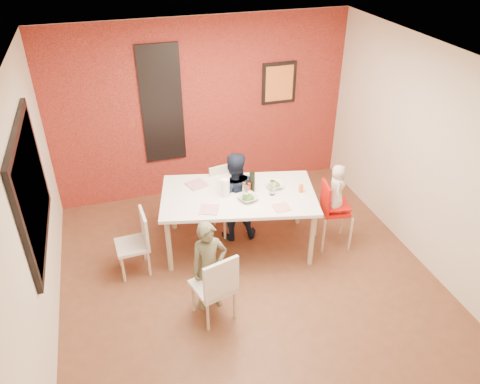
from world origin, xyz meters
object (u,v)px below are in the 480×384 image
object	(u,v)px
paper_towel_roll	(225,188)
chair_near	(217,285)
child_near	(209,267)
chair_left	(137,239)
wine_bottle	(252,182)
chair_far	(228,195)
high_chair	(332,208)
dining_table	(239,199)
toddler	(337,188)
child_far	(234,197)

from	to	relation	value
paper_towel_roll	chair_near	bearing A→B (deg)	-109.84
child_near	chair_left	bearing A→B (deg)	124.74
chair_near	wine_bottle	distance (m)	1.52
chair_left	paper_towel_roll	xyz separation A→B (m)	(1.16, 0.13, 0.47)
chair_far	high_chair	size ratio (longest dim) A/B	0.99
dining_table	chair_far	bearing A→B (deg)	91.61
toddler	paper_towel_roll	distance (m)	1.43
chair_far	high_chair	xyz separation A→B (m)	(1.21, -0.79, 0.04)
dining_table	toddler	bearing A→B (deg)	-14.89
dining_table	chair_left	bearing A→B (deg)	-174.97
high_chair	child_far	xyz separation A→B (m)	(-1.19, 0.54, 0.07)
dining_table	chair_far	distance (m)	0.52
dining_table	toddler	size ratio (longest dim) A/B	3.32
high_chair	child_far	bearing A→B (deg)	75.55
chair_near	child_far	xyz separation A→B (m)	(0.61, 1.44, 0.14)
chair_left	child_near	world-z (taller)	child_near
chair_near	chair_left	distance (m)	1.31
chair_far	high_chair	world-z (taller)	high_chair
wine_bottle	child_near	bearing A→B (deg)	-129.71
toddler	wine_bottle	xyz separation A→B (m)	(-1.04, 0.33, 0.07)
chair_near	chair_far	bearing A→B (deg)	-125.29
chair_near	chair_far	size ratio (longest dim) A/B	0.96
child_near	toddler	distance (m)	1.99
chair_far	child_near	bearing A→B (deg)	-123.30
toddler	child_far	bearing A→B (deg)	87.31
dining_table	chair_left	xyz separation A→B (m)	(-1.33, -0.12, -0.28)
chair_left	wine_bottle	distance (m)	1.60
dining_table	wine_bottle	world-z (taller)	wine_bottle
chair_left	chair_near	bearing A→B (deg)	29.66
child_near	wine_bottle	bearing A→B (deg)	45.86
chair_far	chair_left	distance (m)	1.45
wine_bottle	chair_left	bearing A→B (deg)	-175.35
toddler	paper_towel_roll	xyz separation A→B (m)	(-1.39, 0.33, 0.06)
chair_far	child_far	xyz separation A→B (m)	(0.01, -0.24, 0.12)
dining_table	chair_far	size ratio (longest dim) A/B	2.30
child_near	wine_bottle	distance (m)	1.33
chair_far	wine_bottle	distance (m)	0.66
wine_bottle	chair_near	bearing A→B (deg)	-123.08
chair_left	paper_towel_roll	bearing A→B (deg)	92.50
child_far	paper_towel_roll	distance (m)	0.41
dining_table	child_near	world-z (taller)	child_near
child_near	high_chair	bearing A→B (deg)	15.42
dining_table	chair_near	bearing A→B (deg)	-116.74
chair_near	toddler	xyz separation A→B (m)	(1.83, 0.89, 0.38)
child_far	high_chair	bearing A→B (deg)	163.33
chair_left	high_chair	distance (m)	2.54
chair_left	toddler	xyz separation A→B (m)	(2.55, -0.21, 0.41)
toddler	chair_far	bearing A→B (deg)	78.88
chair_left	toddler	size ratio (longest dim) A/B	1.29
high_chair	toddler	world-z (taller)	toddler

